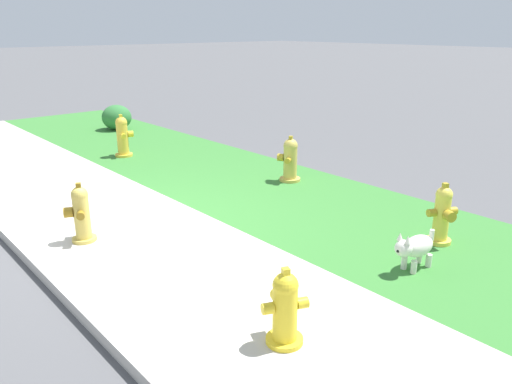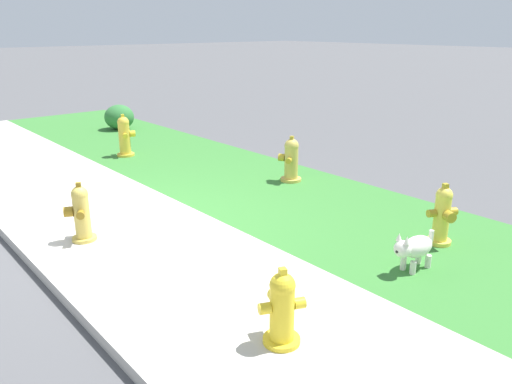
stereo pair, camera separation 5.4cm
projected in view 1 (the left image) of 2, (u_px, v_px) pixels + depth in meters
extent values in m
plane|color=#515154|center=(126.00, 231.00, 6.11)|extent=(120.00, 120.00, 0.00)
cube|color=#BCB7AD|center=(126.00, 231.00, 6.11)|extent=(18.00, 2.12, 0.01)
cube|color=#387A33|center=(271.00, 190.00, 7.62)|extent=(18.00, 2.73, 0.01)
cube|color=#BCB7AD|center=(28.00, 253.00, 5.38)|extent=(18.00, 0.16, 0.12)
cylinder|color=gold|center=(85.00, 239.00, 5.82)|extent=(0.28, 0.28, 0.05)
cylinder|color=gold|center=(82.00, 216.00, 5.73)|extent=(0.18, 0.18, 0.52)
sphere|color=gold|center=(79.00, 195.00, 5.65)|extent=(0.19, 0.19, 0.19)
cube|color=olive|center=(78.00, 185.00, 5.61)|extent=(0.07, 0.07, 0.06)
cylinder|color=olive|center=(81.00, 215.00, 5.59)|extent=(0.12, 0.12, 0.09)
cylinder|color=olive|center=(82.00, 207.00, 5.83)|extent=(0.12, 0.12, 0.09)
cylinder|color=olive|center=(68.00, 212.00, 5.68)|extent=(0.15, 0.14, 0.12)
cylinder|color=gold|center=(124.00, 155.00, 9.64)|extent=(0.33, 0.33, 0.05)
cylinder|color=gold|center=(123.00, 138.00, 9.53)|extent=(0.21, 0.21, 0.60)
sphere|color=gold|center=(121.00, 123.00, 9.44)|extent=(0.22, 0.22, 0.22)
cube|color=yellow|center=(121.00, 116.00, 9.40)|extent=(0.07, 0.07, 0.06)
cylinder|color=yellow|center=(121.00, 133.00, 9.64)|extent=(0.11, 0.11, 0.09)
cylinder|color=yellow|center=(123.00, 136.00, 9.38)|extent=(0.11, 0.11, 0.09)
cylinder|color=yellow|center=(131.00, 134.00, 9.57)|extent=(0.15, 0.13, 0.12)
cylinder|color=gold|center=(290.00, 179.00, 8.10)|extent=(0.34, 0.34, 0.05)
cylinder|color=gold|center=(290.00, 162.00, 8.01)|extent=(0.22, 0.22, 0.53)
sphere|color=gold|center=(291.00, 146.00, 7.93)|extent=(0.23, 0.23, 0.23)
cube|color=#B29323|center=(291.00, 138.00, 7.88)|extent=(0.08, 0.08, 0.06)
cylinder|color=#B29323|center=(288.00, 160.00, 7.85)|extent=(0.12, 0.12, 0.09)
cylinder|color=#B29323|center=(293.00, 156.00, 8.13)|extent=(0.12, 0.12, 0.09)
cylinder|color=#B29323|center=(281.00, 157.00, 8.04)|extent=(0.15, 0.15, 0.12)
cylinder|color=yellow|center=(438.00, 241.00, 5.78)|extent=(0.28, 0.28, 0.05)
cylinder|color=yellow|center=(441.00, 217.00, 5.69)|extent=(0.18, 0.18, 0.54)
sphere|color=yellow|center=(444.00, 195.00, 5.60)|extent=(0.19, 0.19, 0.19)
cube|color=#B29323|center=(445.00, 186.00, 5.57)|extent=(0.08, 0.08, 0.06)
cylinder|color=#B29323|center=(452.00, 211.00, 5.70)|extent=(0.12, 0.12, 0.09)
cylinder|color=#B29323|center=(432.00, 213.00, 5.64)|extent=(0.12, 0.12, 0.09)
cylinder|color=#B29323|center=(449.00, 216.00, 5.54)|extent=(0.14, 0.15, 0.12)
cylinder|color=yellow|center=(284.00, 340.00, 3.95)|extent=(0.30, 0.30, 0.05)
cylinder|color=yellow|center=(285.00, 312.00, 3.87)|extent=(0.19, 0.19, 0.46)
sphere|color=yellow|center=(286.00, 285.00, 3.80)|extent=(0.20, 0.20, 0.20)
cube|color=yellow|center=(286.00, 271.00, 3.76)|extent=(0.07, 0.07, 0.06)
cylinder|color=yellow|center=(268.00, 308.00, 3.81)|extent=(0.12, 0.12, 0.09)
cylinder|color=yellow|center=(302.00, 303.00, 3.89)|extent=(0.12, 0.12, 0.09)
cylinder|color=yellow|center=(279.00, 296.00, 3.98)|extent=(0.14, 0.15, 0.12)
ellipsoid|color=silver|center=(418.00, 246.00, 5.10)|extent=(0.25, 0.40, 0.22)
sphere|color=silver|center=(403.00, 248.00, 4.96)|extent=(0.17, 0.17, 0.17)
sphere|color=black|center=(398.00, 251.00, 4.91)|extent=(0.03, 0.03, 0.03)
cone|color=silver|center=(408.00, 240.00, 4.88)|extent=(0.07, 0.07, 0.08)
cone|color=silver|center=(400.00, 236.00, 4.95)|extent=(0.07, 0.07, 0.08)
cylinder|color=silver|center=(414.00, 267.00, 5.05)|extent=(0.06, 0.06, 0.14)
cylinder|color=silver|center=(404.00, 263.00, 5.14)|extent=(0.06, 0.06, 0.14)
cylinder|color=silver|center=(429.00, 261.00, 5.18)|extent=(0.06, 0.06, 0.14)
cylinder|color=silver|center=(419.00, 257.00, 5.28)|extent=(0.06, 0.06, 0.14)
cylinder|color=silver|center=(432.00, 235.00, 5.20)|extent=(0.05, 0.05, 0.12)
ellipsoid|color=#337538|center=(117.00, 117.00, 12.04)|extent=(0.70, 0.70, 0.59)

